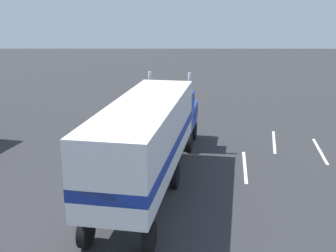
# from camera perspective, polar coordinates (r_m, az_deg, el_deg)

# --- Properties ---
(ground_plane) EXTENTS (120.00, 120.00, 0.00)m
(ground_plane) POSITION_cam_1_polar(r_m,az_deg,el_deg) (23.87, 1.12, -2.96)
(ground_plane) COLOR #2D2D30
(lane_stripe_near) EXTENTS (4.38, 0.80, 0.01)m
(lane_stripe_near) POSITION_cam_1_polar(r_m,az_deg,el_deg) (21.38, 10.72, -5.58)
(lane_stripe_near) COLOR silver
(lane_stripe_near) RESTS_ON ground_plane
(lane_stripe_mid) EXTENTS (4.33, 1.13, 0.01)m
(lane_stripe_mid) POSITION_cam_1_polar(r_m,az_deg,el_deg) (25.63, 14.65, -2.13)
(lane_stripe_mid) COLOR silver
(lane_stripe_mid) RESTS_ON ground_plane
(lane_stripe_far) EXTENTS (4.37, 0.89, 0.01)m
(lane_stripe_far) POSITION_cam_1_polar(r_m,az_deg,el_deg) (24.79, 20.52, -3.28)
(lane_stripe_far) COLOR silver
(lane_stripe_far) RESTS_ON ground_plane
(semi_truck) EXTENTS (14.38, 5.02, 4.50)m
(semi_truck) POSITION_cam_1_polar(r_m,az_deg,el_deg) (18.12, -2.39, -0.86)
(semi_truck) COLOR #193399
(semi_truck) RESTS_ON ground_plane
(person_bystander) EXTENTS (0.34, 0.45, 1.63)m
(person_bystander) POSITION_cam_1_polar(r_m,az_deg,el_deg) (21.12, -6.70, -3.10)
(person_bystander) COLOR black
(person_bystander) RESTS_ON ground_plane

